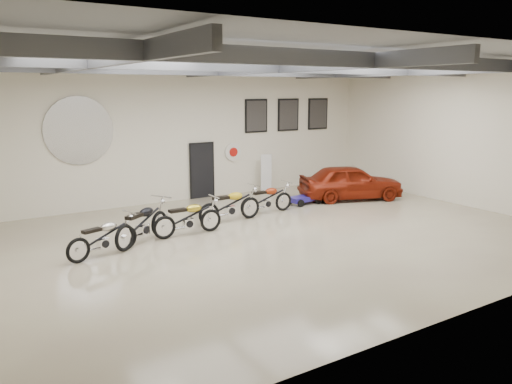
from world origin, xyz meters
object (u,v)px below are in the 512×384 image
motorcycle_silver (103,237)px  motorcycle_red (267,198)px  motorcycle_yellow (230,204)px  go_kart (307,196)px  motorcycle_gold (188,217)px  vintage_car (351,182)px  banner_stand (266,172)px  motorcycle_black (142,222)px

motorcycle_silver → motorcycle_red: (5.94, 1.52, 0.01)m
motorcycle_yellow → go_kart: bearing=9.6°
motorcycle_yellow → motorcycle_gold: bearing=-161.7°
motorcycle_silver → motorcycle_red: 6.13m
vintage_car → motorcycle_gold: bearing=119.2°
go_kart → vintage_car: 1.95m
motorcycle_silver → motorcycle_yellow: size_ratio=0.90×
motorcycle_gold → go_kart: bearing=14.2°
go_kart → banner_stand: bearing=88.1°
motorcycle_silver → motorcycle_yellow: motorcycle_yellow is taller
motorcycle_silver → motorcycle_black: bearing=6.6°
motorcycle_gold → vintage_car: size_ratio=0.53×
motorcycle_gold → go_kart: motorcycle_gold is taller
banner_stand → motorcycle_gold: (-5.32, -4.00, -0.29)m
motorcycle_red → motorcycle_yellow: bearing=-170.6°
banner_stand → motorcycle_yellow: 4.89m
motorcycle_red → vintage_car: size_ratio=0.51×
banner_stand → motorcycle_silver: bearing=-136.5°
motorcycle_gold → motorcycle_red: motorcycle_gold is taller
banner_stand → motorcycle_silver: (-7.92, -4.56, -0.32)m
vintage_car → motorcycle_red: bearing=113.0°
motorcycle_silver → motorcycle_gold: bearing=-5.0°
motorcycle_black → go_kart: 6.97m
motorcycle_black → vintage_car: 8.77m
motorcycle_gold → vintage_car: (7.33, 1.15, 0.13)m
banner_stand → motorcycle_black: banner_stand is taller
motorcycle_silver → motorcycle_red: motorcycle_red is taller
motorcycle_red → go_kart: (2.10, 0.48, -0.25)m
motorcycle_silver → motorcycle_gold: (2.60, 0.56, 0.03)m
motorcycle_red → motorcycle_gold: bearing=-165.2°
motorcycle_yellow → banner_stand: bearing=40.8°
banner_stand → motorcycle_gold: banner_stand is taller
banner_stand → go_kart: size_ratio=1.09×
motorcycle_gold → vintage_car: 7.42m
motorcycle_silver → motorcycle_black: size_ratio=0.88×
vintage_car → motorcycle_yellow: bearing=115.3°
banner_stand → motorcycle_red: bearing=-109.5°
motorcycle_gold → motorcycle_silver: bearing=-168.4°
motorcycle_yellow → motorcycle_red: 1.62m
banner_stand → motorcycle_yellow: (-3.56, -3.34, -0.26)m
motorcycle_silver → motorcycle_gold: 2.66m
motorcycle_gold → motorcycle_black: bearing=-179.8°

